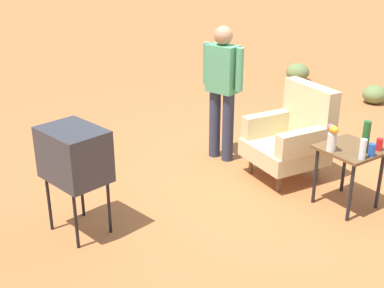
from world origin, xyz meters
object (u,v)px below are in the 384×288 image
(tv_on_stand, at_px, (74,155))
(soda_can_blue, at_px, (372,150))
(person_standing, at_px, (222,85))
(soda_can_red, at_px, (379,144))
(armchair, at_px, (293,135))
(bottle_wine_green, at_px, (366,137))
(side_table, at_px, (350,157))
(bottle_short_clear, at_px, (363,149))
(flower_vase, at_px, (332,137))

(tv_on_stand, relative_size, soda_can_blue, 8.44)
(person_standing, height_order, soda_can_red, person_standing)
(tv_on_stand, bearing_deg, armchair, 84.07)
(armchair, xyz_separation_m, bottle_wine_green, (0.98, -0.04, 0.31))
(side_table, distance_m, bottle_wine_green, 0.29)
(soda_can_red, relative_size, soda_can_blue, 1.00)
(bottle_short_clear, distance_m, soda_can_red, 0.32)
(soda_can_blue, bearing_deg, person_standing, -170.97)
(soda_can_red, bearing_deg, person_standing, -165.49)
(person_standing, distance_m, flower_vase, 1.63)
(armchair, relative_size, tv_on_stand, 1.03)
(armchair, xyz_separation_m, flower_vase, (0.77, -0.27, 0.29))
(bottle_wine_green, relative_size, flower_vase, 1.21)
(tv_on_stand, xyz_separation_m, soda_can_blue, (1.33, 2.43, -0.08))
(person_standing, distance_m, soda_can_blue, 1.97)
(armchair, bearing_deg, soda_can_red, 7.24)
(side_table, distance_m, bottle_short_clear, 0.34)
(person_standing, bearing_deg, soda_can_blue, 9.03)
(bottle_wine_green, bearing_deg, soda_can_blue, -8.53)
(soda_can_red, relative_size, bottle_wine_green, 0.38)
(soda_can_red, bearing_deg, side_table, -137.96)
(side_table, xyz_separation_m, soda_can_blue, (0.24, -0.01, 0.16))
(tv_on_stand, height_order, bottle_wine_green, tv_on_stand)
(bottle_wine_green, xyz_separation_m, flower_vase, (-0.21, -0.23, -0.01))
(tv_on_stand, height_order, soda_can_red, tv_on_stand)
(bottle_short_clear, bearing_deg, flower_vase, -164.07)
(side_table, height_order, soda_can_red, soda_can_red)
(side_table, bearing_deg, bottle_wine_green, 2.72)
(armchair, bearing_deg, person_standing, -157.37)
(person_standing, bearing_deg, bottle_short_clear, 5.13)
(tv_on_stand, height_order, flower_vase, tv_on_stand)
(side_table, height_order, flower_vase, flower_vase)
(bottle_short_clear, height_order, soda_can_red, bottle_short_clear)
(bottle_short_clear, xyz_separation_m, bottle_wine_green, (-0.09, 0.15, 0.06))
(bottle_short_clear, bearing_deg, person_standing, -174.87)
(tv_on_stand, relative_size, person_standing, 0.63)
(soda_can_blue, height_order, bottle_wine_green, bottle_wine_green)
(tv_on_stand, height_order, soda_can_blue, tv_on_stand)
(person_standing, bearing_deg, bottle_wine_green, 9.92)
(tv_on_stand, xyz_separation_m, person_standing, (-0.60, 2.13, 0.16))
(person_standing, height_order, bottle_short_clear, person_standing)
(armchair, bearing_deg, soda_can_blue, -2.68)
(side_table, relative_size, soda_can_blue, 5.28)
(side_table, distance_m, flower_vase, 0.34)
(tv_on_stand, bearing_deg, soda_can_red, 63.86)
(bottle_short_clear, distance_m, flower_vase, 0.32)
(armchair, xyz_separation_m, bottle_short_clear, (1.07, -0.18, 0.25))
(person_standing, height_order, flower_vase, person_standing)
(soda_can_red, bearing_deg, bottle_wine_green, -105.81)
(flower_vase, bearing_deg, soda_can_blue, 35.72)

